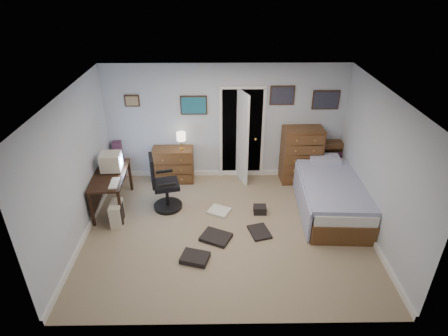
{
  "coord_description": "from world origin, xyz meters",
  "views": [
    {
      "loc": [
        -0.13,
        -5.35,
        4.21
      ],
      "look_at": [
        -0.05,
        0.3,
        1.1
      ],
      "focal_mm": 30.0,
      "sensor_mm": 36.0,
      "label": 1
    }
  ],
  "objects_px": {
    "office_chair": "(163,189)",
    "tall_dresser": "(301,155)",
    "bed": "(331,194)",
    "computer_desk": "(106,182)",
    "low_dresser": "(174,165)"
  },
  "relations": [
    {
      "from": "bed",
      "to": "computer_desk",
      "type": "bearing_deg",
      "value": -179.29
    },
    {
      "from": "computer_desk",
      "to": "tall_dresser",
      "type": "bearing_deg",
      "value": 10.91
    },
    {
      "from": "office_chair",
      "to": "tall_dresser",
      "type": "height_order",
      "value": "tall_dresser"
    },
    {
      "from": "computer_desk",
      "to": "low_dresser",
      "type": "height_order",
      "value": "low_dresser"
    },
    {
      "from": "computer_desk",
      "to": "tall_dresser",
      "type": "height_order",
      "value": "tall_dresser"
    },
    {
      "from": "low_dresser",
      "to": "office_chair",
      "type": "bearing_deg",
      "value": -95.08
    },
    {
      "from": "office_chair",
      "to": "tall_dresser",
      "type": "relative_size",
      "value": 0.94
    },
    {
      "from": "office_chair",
      "to": "low_dresser",
      "type": "distance_m",
      "value": 1.08
    },
    {
      "from": "office_chair",
      "to": "bed",
      "type": "bearing_deg",
      "value": -14.88
    },
    {
      "from": "low_dresser",
      "to": "bed",
      "type": "bearing_deg",
      "value": -21.23
    },
    {
      "from": "low_dresser",
      "to": "tall_dresser",
      "type": "bearing_deg",
      "value": -1.29
    },
    {
      "from": "computer_desk",
      "to": "low_dresser",
      "type": "distance_m",
      "value": 1.55
    },
    {
      "from": "computer_desk",
      "to": "bed",
      "type": "height_order",
      "value": "computer_desk"
    },
    {
      "from": "office_chair",
      "to": "low_dresser",
      "type": "relative_size",
      "value": 1.34
    },
    {
      "from": "office_chair",
      "to": "tall_dresser",
      "type": "bearing_deg",
      "value": 7.05
    }
  ]
}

